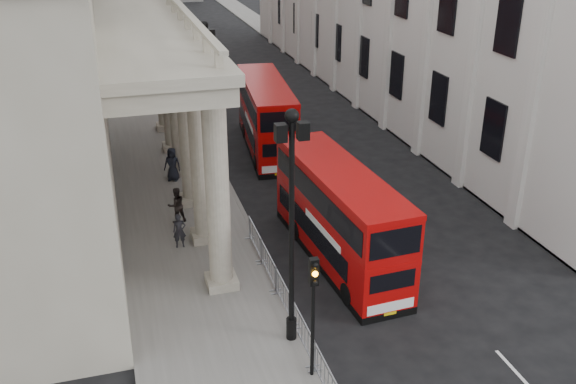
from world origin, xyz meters
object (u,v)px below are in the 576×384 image
object	(u,v)px
bus_near	(339,214)
pedestrian_c	(172,164)
pedestrian_b	(176,205)
lamp_post_mid	(208,88)
bus_far	(266,115)
traffic_light	(313,296)
lamp_post_north	(172,34)
lamp_post_south	(292,215)
pedestrian_a	(179,231)

from	to	relation	value
bus_near	pedestrian_c	xyz separation A→B (m)	(-5.79, 10.29, -1.10)
pedestrian_b	lamp_post_mid	bearing A→B (deg)	-128.14
bus_near	bus_far	xyz separation A→B (m)	(0.41, 13.92, 0.06)
lamp_post_mid	traffic_light	bearing A→B (deg)	-89.68
pedestrian_c	bus_near	bearing A→B (deg)	-35.50
bus_near	pedestrian_b	distance (m)	8.17
lamp_post_north	bus_far	size ratio (longest dim) A/B	0.83
lamp_post_south	lamp_post_north	distance (m)	32.00
lamp_post_mid	lamp_post_north	bearing A→B (deg)	90.00
lamp_post_north	lamp_post_south	bearing A→B (deg)	-90.00
bus_near	pedestrian_a	world-z (taller)	bus_near
pedestrian_c	lamp_post_mid	bearing A→B (deg)	44.95
bus_far	pedestrian_a	world-z (taller)	bus_far
traffic_light	bus_far	world-z (taller)	traffic_light
lamp_post_south	bus_near	size ratio (longest dim) A/B	0.86
pedestrian_a	pedestrian_b	size ratio (longest dim) A/B	0.89
lamp_post_north	pedestrian_c	bearing A→B (deg)	-97.69
lamp_post_north	traffic_light	xyz separation A→B (m)	(0.10, -34.02, -1.80)
traffic_light	pedestrian_c	world-z (taller)	traffic_light
lamp_post_north	traffic_light	size ratio (longest dim) A/B	1.93
lamp_post_north	pedestrian_a	bearing A→B (deg)	-96.72
bus_near	pedestrian_a	distance (m)	7.06
lamp_post_south	lamp_post_mid	distance (m)	16.00
traffic_light	bus_near	bearing A→B (deg)	63.65
lamp_post_north	bus_near	size ratio (longest dim) A/B	0.86
bus_near	bus_far	world-z (taller)	bus_far
traffic_light	pedestrian_a	bearing A→B (deg)	107.17
lamp_post_mid	bus_near	xyz separation A→B (m)	(3.52, -11.11, -2.76)
lamp_post_mid	bus_far	xyz separation A→B (m)	(3.93, 2.81, -2.70)
pedestrian_a	bus_far	bearing A→B (deg)	61.37
lamp_post_mid	traffic_light	xyz separation A→B (m)	(0.10, -18.02, -1.80)
lamp_post_north	bus_near	distance (m)	27.48
lamp_post_mid	pedestrian_a	world-z (taller)	lamp_post_mid
lamp_post_north	bus_near	xyz separation A→B (m)	(3.52, -27.11, -2.76)
pedestrian_a	pedestrian_b	bearing A→B (deg)	88.43
bus_near	bus_far	size ratio (longest dim) A/B	0.97
pedestrian_a	pedestrian_b	xyz separation A→B (m)	(0.18, 2.47, 0.09)
bus_far	pedestrian_a	xyz separation A→B (m)	(-6.80, -11.21, -1.30)
bus_far	pedestrian_c	size ratio (longest dim) A/B	5.38
pedestrian_c	pedestrian_b	bearing A→B (deg)	-69.58
bus_far	pedestrian_b	size ratio (longest dim) A/B	5.70
bus_far	pedestrian_a	size ratio (longest dim) A/B	6.37
lamp_post_mid	lamp_post_north	distance (m)	16.00
bus_far	lamp_post_north	bearing A→B (deg)	112.55
lamp_post_south	lamp_post_mid	xyz separation A→B (m)	(0.00, 16.00, 0.00)
lamp_post_south	pedestrian_b	world-z (taller)	lamp_post_south
lamp_post_mid	pedestrian_b	xyz separation A→B (m)	(-2.69, -5.93, -3.92)
bus_near	pedestrian_c	distance (m)	11.86
lamp_post_mid	pedestrian_c	xyz separation A→B (m)	(-2.27, -0.82, -3.86)
pedestrian_a	pedestrian_c	bearing A→B (deg)	88.07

